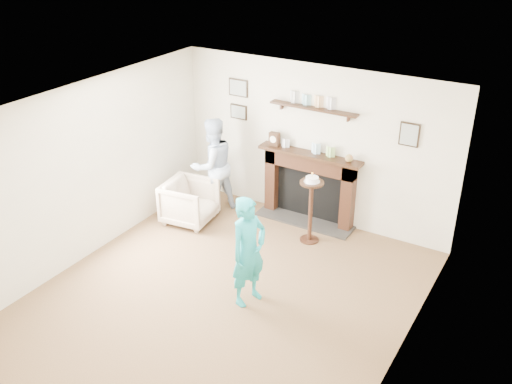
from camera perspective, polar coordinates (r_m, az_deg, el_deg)
ground at (r=7.52m, az=-3.03°, el=-10.31°), size 5.00×5.00×0.00m
room_shell at (r=7.21m, az=-0.32°, el=2.96°), size 4.54×5.02×2.52m
armchair at (r=9.24m, az=-6.55°, el=-2.87°), size 0.84×0.82×0.69m
man at (r=9.56m, az=-4.19°, el=-1.67°), size 0.86×0.95×1.59m
woman at (r=7.45m, az=-0.72°, el=-10.71°), size 0.48×0.61×1.46m
pedestal_table at (r=8.36m, az=5.53°, el=-0.76°), size 0.35×0.35×1.12m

